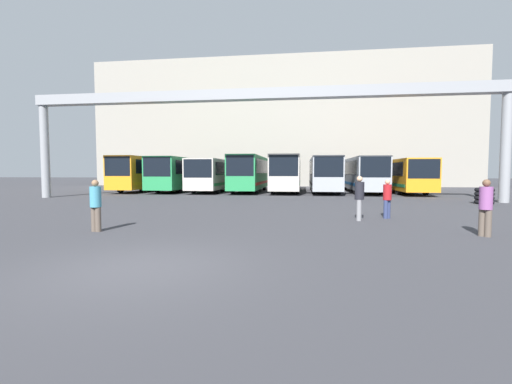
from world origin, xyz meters
TOP-DOWN VIEW (x-y plane):
  - ground_plane at (0.00, 0.00)m, footprint 200.00×200.00m
  - building_backdrop at (0.00, 44.80)m, footprint 51.33×12.00m
  - overhead_gantry at (0.00, 16.74)m, footprint 31.86×0.80m
  - bus_slot_0 at (-12.20, 26.11)m, footprint 2.52×10.95m
  - bus_slot_1 at (-8.72, 26.66)m, footprint 2.61×12.06m
  - bus_slot_2 at (-5.23, 25.98)m, footprint 2.60×10.71m
  - bus_slot_3 at (-1.74, 26.02)m, footprint 2.47×10.77m
  - bus_slot_4 at (1.74, 26.70)m, footprint 2.53×12.14m
  - bus_slot_5 at (5.23, 26.62)m, footprint 2.46×11.97m
  - bus_slot_6 at (8.72, 26.87)m, footprint 2.47×12.48m
  - bus_slot_7 at (12.20, 26.79)m, footprint 2.51×12.32m
  - pedestrian_mid_left at (-3.34, 3.80)m, footprint 0.34×0.34m
  - pedestrian_near_left at (8.56, 4.54)m, footprint 0.35×0.35m
  - pedestrian_near_center at (5.42, 7.47)m, footprint 0.36×0.36m
  - pedestrian_near_right at (6.66, 8.25)m, footprint 0.33×0.33m
  - tire_stack at (13.93, 15.56)m, footprint 1.04×1.04m

SIDE VIEW (x-z plane):
  - ground_plane at x=0.00m, z-range 0.00..0.00m
  - tire_stack at x=13.93m, z-range 0.00..0.96m
  - pedestrian_near_right at x=6.66m, z-range 0.05..1.65m
  - pedestrian_mid_left at x=-3.34m, z-range 0.05..1.71m
  - pedestrian_near_left at x=8.56m, z-range 0.05..1.74m
  - pedestrian_near_center at x=5.42m, z-range 0.05..1.80m
  - bus_slot_7 at x=12.20m, z-range 0.23..3.20m
  - bus_slot_2 at x=-5.23m, z-range 0.23..3.27m
  - bus_slot_6 at x=8.72m, z-range 0.24..3.39m
  - bus_slot_5 at x=5.23m, z-range 0.24..3.44m
  - bus_slot_1 at x=-8.72m, z-range 0.25..3.47m
  - bus_slot_0 at x=-12.20m, z-range 0.25..3.56m
  - bus_slot_3 at x=-1.74m, z-range 0.25..3.60m
  - bus_slot_4 at x=1.74m, z-range 0.25..3.60m
  - overhead_gantry at x=0.00m, z-range 2.57..10.01m
  - building_backdrop at x=0.00m, z-range 0.00..17.14m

